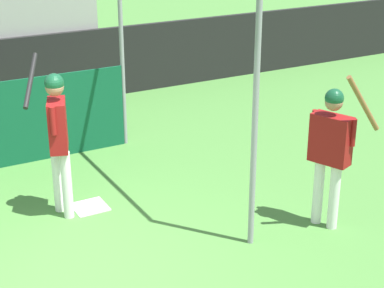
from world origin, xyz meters
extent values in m
plane|color=#477F38|center=(0.00, 0.00, 0.00)|extent=(60.00, 60.00, 0.00)
cube|color=#195B33|center=(1.38, 6.68, 1.45)|extent=(0.45, 0.40, 0.10)
cube|color=#195B33|center=(1.38, 6.86, 1.68)|extent=(0.45, 0.06, 0.40)
cube|color=#195B33|center=(1.93, 6.68, 1.45)|extent=(0.45, 0.40, 0.10)
cube|color=#195B33|center=(1.93, 6.86, 1.68)|extent=(0.45, 0.06, 0.40)
cube|color=#195B33|center=(1.38, 7.48, 1.85)|extent=(0.45, 0.40, 0.10)
cube|color=#195B33|center=(1.93, 7.48, 1.85)|extent=(0.45, 0.40, 0.10)
cylinder|color=gray|center=(2.06, -0.18, 1.50)|extent=(0.07, 0.07, 2.99)
cylinder|color=gray|center=(2.06, 3.58, 1.50)|extent=(0.07, 0.07, 2.99)
cube|color=#0F5133|center=(0.22, 3.56, 0.67)|extent=(3.60, 0.03, 1.35)
cube|color=white|center=(0.68, 1.63, 0.01)|extent=(0.44, 0.44, 0.02)
cylinder|color=white|center=(0.36, 1.52, 0.46)|extent=(0.17, 0.17, 0.91)
cylinder|color=white|center=(0.31, 1.75, 0.46)|extent=(0.17, 0.17, 0.91)
cube|color=maroon|center=(0.33, 1.63, 1.24)|extent=(0.36, 0.50, 0.65)
sphere|color=#A37556|center=(0.33, 1.63, 1.73)|extent=(0.23, 0.23, 0.23)
sphere|color=#144C2D|center=(0.33, 1.63, 1.78)|extent=(0.24, 0.24, 0.24)
cylinder|color=maroon|center=(0.22, 1.42, 1.38)|extent=(0.09, 0.09, 0.36)
cylinder|color=maroon|center=(0.38, 1.87, 1.38)|extent=(0.09, 0.09, 0.36)
cylinder|color=black|center=(0.14, 1.99, 1.76)|extent=(0.42, 0.68, 0.55)
sphere|color=black|center=(0.45, 1.81, 1.51)|extent=(0.08, 0.08, 0.08)
cylinder|color=white|center=(3.08, -0.16, 0.43)|extent=(0.17, 0.17, 0.86)
cylinder|color=white|center=(3.16, -0.37, 0.43)|extent=(0.17, 0.17, 0.86)
cube|color=maroon|center=(3.12, -0.26, 1.17)|extent=(0.38, 0.54, 0.61)
sphere|color=#A37556|center=(3.12, -0.26, 1.64)|extent=(0.22, 0.22, 0.22)
sphere|color=#144C2D|center=(3.12, -0.26, 1.69)|extent=(0.23, 0.23, 0.23)
cylinder|color=maroon|center=(3.07, -0.01, 1.30)|extent=(0.09, 0.09, 0.34)
cylinder|color=maroon|center=(3.25, -0.49, 1.30)|extent=(0.09, 0.09, 0.34)
cylinder|color=brown|center=(3.25, -0.61, 1.70)|extent=(0.53, 0.10, 0.72)
sphere|color=brown|center=(3.27, -0.37, 1.35)|extent=(0.08, 0.08, 0.08)
camera|label=1|loc=(-1.86, -5.75, 3.97)|focal=60.00mm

